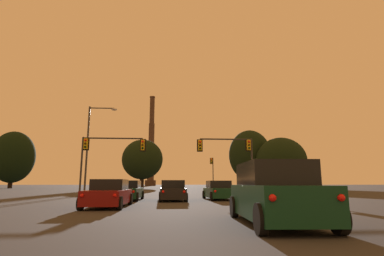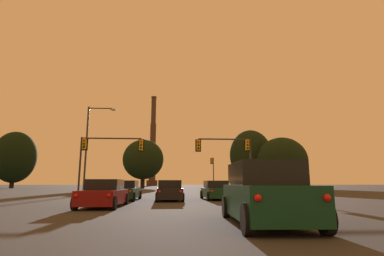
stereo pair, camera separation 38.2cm
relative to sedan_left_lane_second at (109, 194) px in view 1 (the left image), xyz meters
name	(u,v)px [view 1 (the left image)]	position (x,y,z in m)	size (l,w,h in m)	color
sedan_left_lane_second	(109,194)	(0.00, 0.00, 0.00)	(1.99, 4.71, 1.43)	maroon
suv_right_lane_third	(275,194)	(6.39, -7.17, 0.23)	(2.30, 4.98, 1.86)	#0F3823
hatchback_center_lane_front	(172,191)	(3.34, 5.42, 0.00)	(2.05, 4.16, 1.44)	black
sedan_left_lane_front	(128,191)	(0.06, 6.58, 0.00)	(2.02, 4.72, 1.43)	#0F3823
sedan_right_lane_front	(219,191)	(6.94, 7.10, 0.00)	(2.14, 4.76, 1.43)	#0F3823
traffic_light_overhead_right	(233,151)	(9.44, 13.22, 3.71)	(5.73, 0.50, 5.70)	#2D2D30
traffic_light_overhead_left	(104,150)	(-3.30, 13.26, 3.72)	(6.28, 0.50, 5.69)	#2D2D30
traffic_light_far_right	(212,169)	(11.64, 44.67, 3.54)	(0.78, 0.50, 6.44)	#2D2D30
street_lamp	(92,141)	(-5.43, 16.61, 5.14)	(3.11, 0.36, 9.61)	#38383A
smokestack	(151,150)	(-7.44, 142.91, 18.22)	(5.66, 5.66, 48.12)	#3C2B22
treeline_left_mid	(250,155)	(23.40, 59.18, 7.66)	(10.76, 9.69, 14.80)	black
treeline_far_left	(142,159)	(-3.92, 59.13, 6.46)	(10.11, 9.10, 12.09)	black
treeline_center_left	(13,157)	(-37.70, 64.30, 7.32)	(10.75, 9.68, 14.65)	black
treeline_far_right	(281,161)	(29.36, 53.32, 5.82)	(11.97, 10.77, 12.06)	black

